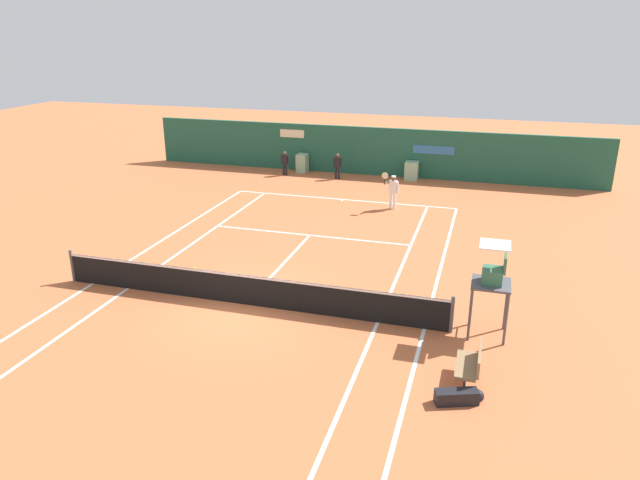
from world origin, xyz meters
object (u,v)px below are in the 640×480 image
player_bench (471,363)px  tennis_ball_mid_court (360,294)px  umpire_chair (492,278)px  equipment_bag (461,397)px  ball_kid_left_post (337,164)px  tennis_ball_near_service_line (195,268)px  player_on_baseline (393,189)px  ball_kid_centre_post (285,162)px

player_bench → tennis_ball_mid_court: (-3.51, 3.88, -0.47)m
umpire_chair → equipment_bag: size_ratio=2.39×
umpire_chair → ball_kid_left_post: size_ratio=1.87×
ball_kid_left_post → player_bench: bearing=107.5°
umpire_chair → tennis_ball_near_service_line: umpire_chair is taller
player_bench → player_on_baseline: player_on_baseline is taller
ball_kid_left_post → equipment_bag: bearing=106.0°
player_on_baseline → tennis_ball_near_service_line: bearing=71.2°
player_on_baseline → tennis_ball_near_service_line: (-5.23, -8.86, -0.89)m
player_on_baseline → equipment_bag: bearing=117.6°
player_bench → ball_kid_centre_post: (-10.91, 17.75, 0.26)m
ball_kid_left_post → tennis_ball_mid_court: (4.40, -13.87, -0.77)m
tennis_ball_near_service_line → player_bench: bearing=-24.5°
ball_kid_centre_post → tennis_ball_near_service_line: (1.56, -13.49, -0.73)m
umpire_chair → player_bench: 2.70m
umpire_chair → player_bench: bearing=172.7°
equipment_bag → tennis_ball_mid_court: bearing=125.1°
ball_kid_centre_post → ball_kid_left_post: ball_kid_left_post is taller
tennis_ball_near_service_line → equipment_bag: bearing=-29.3°
ball_kid_left_post → tennis_ball_near_service_line: ball_kid_left_post is taller
tennis_ball_near_service_line → ball_kid_centre_post: bearing=96.6°
tennis_ball_mid_court → ball_kid_left_post: bearing=107.6°
tennis_ball_near_service_line → umpire_chair: bearing=-10.7°
player_on_baseline → ball_kid_centre_post: bearing=-22.5°
umpire_chair → ball_kid_left_post: (-8.22, 15.32, -0.84)m
umpire_chair → player_on_baseline: umpire_chair is taller
ball_kid_left_post → tennis_ball_near_service_line: size_ratio=20.41×
player_bench → umpire_chair: bearing=-7.3°
player_on_baseline → ball_kid_left_post: 5.99m
player_bench → tennis_ball_mid_court: bearing=42.1°
player_on_baseline → ball_kid_left_post: size_ratio=1.28×
tennis_ball_near_service_line → tennis_ball_mid_court: bearing=-3.7°
player_bench → ball_kid_left_post: bearing=24.0°
player_bench → equipment_bag: bearing=170.8°
player_on_baseline → umpire_chair: bearing=124.3°
player_on_baseline → ball_kid_centre_post: size_ratio=1.33×
player_bench → player_on_baseline: 13.75m
equipment_bag → tennis_ball_mid_court: equipment_bag is taller
ball_kid_centre_post → tennis_ball_mid_court: (7.40, -13.87, -0.73)m
equipment_bag → ball_kid_left_post: 20.21m
umpire_chair → ball_kid_left_post: 17.41m
umpire_chair → ball_kid_left_post: bearing=28.2°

